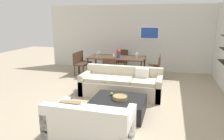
# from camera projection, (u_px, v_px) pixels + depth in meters

# --- Properties ---
(ground_plane) EXTENTS (18.00, 18.00, 0.00)m
(ground_plane) POSITION_uv_depth(u_px,v_px,m) (115.00, 98.00, 5.86)
(ground_plane) COLOR tan
(back_wall_unit) EXTENTS (8.40, 0.09, 2.70)m
(back_wall_unit) POSITION_uv_depth(u_px,v_px,m) (144.00, 38.00, 8.77)
(back_wall_unit) COLOR silver
(back_wall_unit) RESTS_ON ground
(sofa_beige) EXTENTS (2.28, 0.90, 0.78)m
(sofa_beige) POSITION_uv_depth(u_px,v_px,m) (122.00, 85.00, 6.08)
(sofa_beige) COLOR beige
(sofa_beige) RESTS_ON ground
(loveseat_white) EXTENTS (1.49, 0.90, 0.78)m
(loveseat_white) POSITION_uv_depth(u_px,v_px,m) (90.00, 126.00, 3.78)
(loveseat_white) COLOR white
(loveseat_white) RESTS_ON ground
(coffee_table) EXTENTS (1.19, 0.99, 0.38)m
(coffee_table) POSITION_uv_depth(u_px,v_px,m) (118.00, 106.00, 4.86)
(coffee_table) COLOR black
(coffee_table) RESTS_ON ground
(decorative_bowl) EXTENTS (0.33, 0.33, 0.09)m
(decorative_bowl) POSITION_uv_depth(u_px,v_px,m) (120.00, 97.00, 4.76)
(decorative_bowl) COLOR #99844C
(decorative_bowl) RESTS_ON coffee_table
(apple_on_coffee_table) EXTENTS (0.08, 0.08, 0.08)m
(apple_on_coffee_table) POSITION_uv_depth(u_px,v_px,m) (111.00, 94.00, 5.00)
(apple_on_coffee_table) COLOR #669E2D
(apple_on_coffee_table) RESTS_ON coffee_table
(dining_table) EXTENTS (2.09, 1.00, 0.75)m
(dining_table) POSITION_uv_depth(u_px,v_px,m) (117.00, 59.00, 7.91)
(dining_table) COLOR #422D1E
(dining_table) RESTS_ON ground
(dining_chair_foot) EXTENTS (0.44, 0.44, 0.88)m
(dining_chair_foot) POSITION_uv_depth(u_px,v_px,m) (110.00, 69.00, 7.10)
(dining_chair_foot) COLOR #422D1E
(dining_chair_foot) RESTS_ON ground
(dining_chair_left_far) EXTENTS (0.44, 0.44, 0.88)m
(dining_chair_left_far) POSITION_uv_depth(u_px,v_px,m) (83.00, 60.00, 8.53)
(dining_chair_left_far) COLOR #422D1E
(dining_chair_left_far) RESTS_ON ground
(dining_chair_right_far) EXTENTS (0.44, 0.44, 0.88)m
(dining_chair_right_far) POSITION_uv_depth(u_px,v_px,m) (157.00, 64.00, 7.78)
(dining_chair_right_far) COLOR #422D1E
(dining_chair_right_far) RESTS_ON ground
(dining_chair_left_near) EXTENTS (0.44, 0.44, 0.88)m
(dining_chair_left_near) POSITION_uv_depth(u_px,v_px,m) (79.00, 62.00, 8.11)
(dining_chair_left_near) COLOR #422D1E
(dining_chair_left_near) RESTS_ON ground
(dining_chair_right_near) EXTENTS (0.44, 0.44, 0.88)m
(dining_chair_right_near) POSITION_uv_depth(u_px,v_px,m) (156.00, 67.00, 7.36)
(dining_chair_right_near) COLOR #422D1E
(dining_chair_right_near) RESTS_ON ground
(dining_chair_head) EXTENTS (0.44, 0.44, 0.88)m
(dining_chair_head) POSITION_uv_depth(u_px,v_px,m) (122.00, 59.00, 8.80)
(dining_chair_head) COLOR #422D1E
(dining_chair_head) RESTS_ON ground
(wine_glass_right_near) EXTENTS (0.07, 0.07, 0.19)m
(wine_glass_right_near) POSITION_uv_depth(u_px,v_px,m) (136.00, 55.00, 7.55)
(wine_glass_right_near) COLOR silver
(wine_glass_right_near) RESTS_ON dining_table
(wine_glass_foot) EXTENTS (0.07, 0.07, 0.18)m
(wine_glass_foot) POSITION_uv_depth(u_px,v_px,m) (114.00, 55.00, 7.45)
(wine_glass_foot) COLOR silver
(wine_glass_foot) RESTS_ON dining_table
(wine_glass_left_far) EXTENTS (0.07, 0.07, 0.17)m
(wine_glass_left_far) POSITION_uv_depth(u_px,v_px,m) (99.00, 53.00, 8.17)
(wine_glass_left_far) COLOR silver
(wine_glass_left_far) RESTS_ON dining_table
(wine_glass_head) EXTENTS (0.07, 0.07, 0.18)m
(wine_glass_head) POSITION_uv_depth(u_px,v_px,m) (120.00, 52.00, 8.27)
(wine_glass_head) COLOR silver
(wine_glass_head) RESTS_ON dining_table
(wine_glass_left_near) EXTENTS (0.06, 0.06, 0.17)m
(wine_glass_left_near) POSITION_uv_depth(u_px,v_px,m) (97.00, 53.00, 7.94)
(wine_glass_left_near) COLOR silver
(wine_glass_left_near) RESTS_ON dining_table
(wine_glass_right_far) EXTENTS (0.07, 0.07, 0.17)m
(wine_glass_right_far) POSITION_uv_depth(u_px,v_px,m) (137.00, 54.00, 7.78)
(wine_glass_right_far) COLOR silver
(wine_glass_right_far) RESTS_ON dining_table
(centerpiece_vase) EXTENTS (0.16, 0.16, 0.30)m
(centerpiece_vase) POSITION_uv_depth(u_px,v_px,m) (119.00, 53.00, 7.78)
(centerpiece_vase) COLOR #4C518C
(centerpiece_vase) RESTS_ON dining_table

